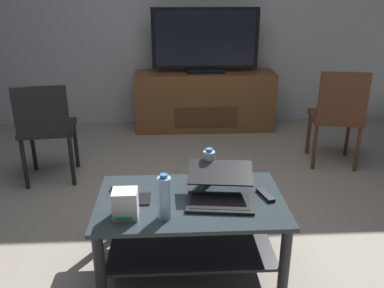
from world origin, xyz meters
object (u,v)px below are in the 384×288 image
object	(u,v)px
media_cabinet	(204,101)
soundbar_remote	(265,195)
laptop	(220,190)
water_bottle_far	(164,197)
water_bottle_near	(209,167)
television	(205,42)
dining_chair	(338,113)
tv_remote	(118,193)
coffee_table	(191,220)
cell_phone	(144,199)
side_chair	(46,126)
router_box	(125,204)

from	to	relation	value
media_cabinet	soundbar_remote	distance (m)	2.55
laptop	water_bottle_far	bearing A→B (deg)	-150.14
water_bottle_near	soundbar_remote	bearing A→B (deg)	-32.76
television	water_bottle_far	size ratio (longest dim) A/B	4.68
dining_chair	water_bottle_far	bearing A→B (deg)	-134.63
television	tv_remote	world-z (taller)	television
media_cabinet	laptop	xyz separation A→B (m)	(-0.13, -2.57, 0.17)
coffee_table	water_bottle_far	xyz separation A→B (m)	(-0.15, -0.19, 0.26)
television	soundbar_remote	world-z (taller)	television
cell_phone	dining_chair	bearing A→B (deg)	40.56
coffee_table	water_bottle_near	xyz separation A→B (m)	(0.13, 0.21, 0.25)
dining_chair	side_chair	size ratio (longest dim) A/B	1.05
side_chair	router_box	world-z (taller)	side_chair
soundbar_remote	coffee_table	bearing A→B (deg)	165.96
router_box	tv_remote	size ratio (longest dim) A/B	0.98
coffee_table	cell_phone	bearing A→B (deg)	178.03
soundbar_remote	side_chair	bearing A→B (deg)	127.78
laptop	tv_remote	world-z (taller)	laptop
cell_phone	tv_remote	xyz separation A→B (m)	(-0.16, 0.07, 0.01)
side_chair	cell_phone	bearing A→B (deg)	-53.52
coffee_table	tv_remote	xyz separation A→B (m)	(-0.43, 0.08, 0.15)
television	tv_remote	bearing A→B (deg)	-106.46
tv_remote	water_bottle_far	bearing A→B (deg)	-67.15
tv_remote	soundbar_remote	size ratio (longest dim) A/B	1.00
laptop	tv_remote	distance (m)	0.61
dining_chair	router_box	size ratio (longest dim) A/B	5.85
coffee_table	laptop	distance (m)	0.26
cell_phone	television	bearing A→B (deg)	78.54
coffee_table	tv_remote	distance (m)	0.46
coffee_table	tv_remote	world-z (taller)	tv_remote
side_chair	router_box	size ratio (longest dim) A/B	5.58
laptop	coffee_table	bearing A→B (deg)	177.19
television	water_bottle_near	xyz separation A→B (m)	(-0.17, -2.32, -0.47)
tv_remote	soundbar_remote	world-z (taller)	same
television	dining_chair	bearing A→B (deg)	-45.40
water_bottle_near	cell_phone	xyz separation A→B (m)	(-0.39, -0.21, -0.10)
side_chair	tv_remote	bearing A→B (deg)	-57.20
television	router_box	size ratio (longest dim) A/B	7.63
dining_chair	tv_remote	size ratio (longest dim) A/B	5.73
laptop	water_bottle_far	distance (m)	0.37
router_box	water_bottle_near	bearing A→B (deg)	38.71
television	water_bottle_near	bearing A→B (deg)	-94.21
media_cabinet	laptop	size ratio (longest dim) A/B	3.85
router_box	coffee_table	bearing A→B (deg)	25.72
water_bottle_near	water_bottle_far	world-z (taller)	water_bottle_far
media_cabinet	cell_phone	size ratio (longest dim) A/B	11.54
router_box	water_bottle_near	size ratio (longest dim) A/B	0.68
dining_chair	tv_remote	world-z (taller)	dining_chair
dining_chair	cell_phone	size ratio (longest dim) A/B	6.55
television	laptop	bearing A→B (deg)	-92.85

